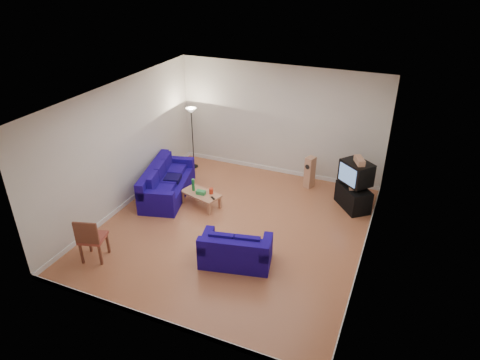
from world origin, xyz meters
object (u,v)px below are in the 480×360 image
at_px(sofa_loveseat, 235,252).
at_px(television, 356,173).
at_px(sofa_three_seat, 166,185).
at_px(tv_stand, 353,197).
at_px(coffee_table, 201,195).

bearing_deg(sofa_loveseat, television, 48.12).
relative_size(sofa_three_seat, sofa_loveseat, 1.47).
bearing_deg(tv_stand, sofa_loveseat, -69.05).
bearing_deg(sofa_three_seat, tv_stand, 90.95).
xyz_separation_m(sofa_three_seat, coffee_table, (1.13, -0.11, 0.00)).
xyz_separation_m(sofa_loveseat, tv_stand, (1.87, 3.25, 0.02)).
distance_m(coffee_table, tv_stand, 3.90).
bearing_deg(coffee_table, tv_stand, 21.82).
relative_size(coffee_table, tv_stand, 1.16).
height_order(sofa_loveseat, coffee_table, sofa_loveseat).
distance_m(sofa_three_seat, sofa_loveseat, 3.46).
distance_m(sofa_three_seat, tv_stand, 4.93).
bearing_deg(sofa_three_seat, coffee_table, 69.65).
relative_size(sofa_loveseat, coffee_table, 1.44).
distance_m(tv_stand, television, 0.68).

